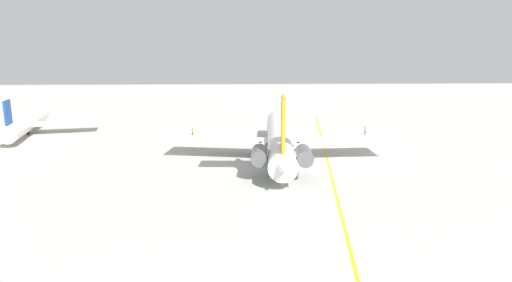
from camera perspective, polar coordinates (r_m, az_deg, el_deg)
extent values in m
plane|color=#B7B5AD|center=(72.75, 8.04, -2.93)|extent=(297.78, 297.78, 0.00)
cylinder|color=white|center=(75.37, 3.04, 0.33)|extent=(37.75, 6.33, 4.01)
cone|color=white|center=(93.82, 2.73, 2.74)|extent=(4.41, 4.10, 3.85)
cone|color=white|center=(57.05, 3.56, -3.27)|extent=(6.05, 3.76, 3.41)
cube|color=#195133|center=(75.57, 3.03, -0.33)|extent=(36.92, 6.36, 0.88)
cube|color=white|center=(76.74, -4.73, -0.01)|extent=(8.95, 17.51, 0.40)
cube|color=white|center=(77.33, 10.71, -0.09)|extent=(6.97, 16.95, 0.40)
cylinder|color=#515156|center=(62.68, 0.42, -1.86)|extent=(5.14, 2.63, 2.32)
cube|color=white|center=(62.67, 1.05, -1.87)|extent=(3.08, 1.46, 0.48)
cylinder|color=#515156|center=(62.90, 6.30, -1.89)|extent=(5.14, 2.63, 2.32)
cube|color=white|center=(62.85, 5.67, -1.89)|extent=(3.08, 1.46, 0.48)
cube|color=orange|center=(58.33, 3.54, 2.31)|extent=(5.44, 0.74, 7.10)
cube|color=white|center=(57.40, 0.37, 5.47)|extent=(4.11, 6.07, 0.28)
cube|color=white|center=(57.65, 6.81, 5.41)|extent=(4.11, 6.07, 0.28)
cylinder|color=black|center=(86.98, 2.82, 0.75)|extent=(0.44, 0.44, 3.04)
cylinder|color=black|center=(74.53, 0.59, -1.22)|extent=(0.44, 0.44, 3.04)
cylinder|color=black|center=(74.72, 5.51, -1.25)|extent=(0.44, 0.44, 3.04)
cylinder|color=silver|center=(107.03, -27.72, 2.13)|extent=(28.43, 8.85, 3.39)
cone|color=silver|center=(120.63, -26.13, 3.30)|extent=(3.34, 3.69, 3.22)
cube|color=silver|center=(105.34, -23.41, 2.21)|extent=(7.35, 13.64, 0.41)
cube|color=#19429E|center=(95.01, -29.68, 3.24)|extent=(3.69, 1.05, 4.62)
cylinder|color=black|center=(107.26, -27.64, 1.36)|extent=(0.41, 0.41, 2.28)
cylinder|color=black|center=(97.70, 14.05, 1.02)|extent=(0.10, 0.10, 0.83)
cylinder|color=black|center=(97.83, 14.02, 1.04)|extent=(0.10, 0.10, 0.83)
cylinder|color=gray|center=(97.62, 14.06, 1.46)|extent=(0.28, 0.28, 0.66)
sphere|color=brown|center=(97.54, 14.07, 1.72)|extent=(0.26, 0.26, 0.26)
cylinder|color=gray|center=(97.45, 14.10, 1.46)|extent=(0.08, 0.08, 0.56)
cylinder|color=gray|center=(97.78, 14.01, 1.50)|extent=(0.08, 0.08, 0.56)
cylinder|color=black|center=(94.79, -8.23, 0.91)|extent=(0.10, 0.10, 0.79)
cylinder|color=black|center=(94.70, -8.30, 0.90)|extent=(0.10, 0.10, 0.79)
cylinder|color=orange|center=(94.61, -8.28, 1.32)|extent=(0.26, 0.26, 0.62)
sphere|color=brown|center=(94.53, -8.29, 1.58)|extent=(0.25, 0.25, 0.25)
cylinder|color=orange|center=(94.72, -8.20, 1.36)|extent=(0.07, 0.07, 0.53)
cylinder|color=orange|center=(94.49, -8.36, 1.33)|extent=(0.07, 0.07, 0.53)
cone|color=#EA590F|center=(99.99, 14.10, 1.20)|extent=(0.40, 0.40, 0.55)
cube|color=gold|center=(77.33, 9.19, -2.04)|extent=(89.73, 12.24, 0.01)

